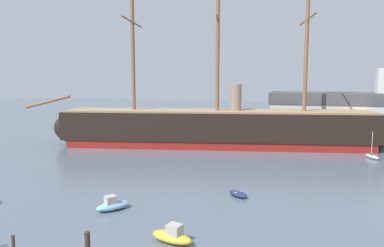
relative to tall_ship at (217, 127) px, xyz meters
name	(u,v)px	position (x,y,z in m)	size (l,w,h in m)	color
tall_ship	(217,127)	(0.00, 0.00, 0.00)	(71.32, 20.82, 34.61)	maroon
motorboat_foreground_right	(172,236)	(6.10, -42.48, -3.22)	(3.99, 2.42, 1.56)	gold
motorboat_near_centre	(113,205)	(-2.23, -37.22, -3.24)	(3.35, 3.76, 1.51)	#7FB2D6
dinghy_mid_right	(238,194)	(9.25, -29.38, -3.46)	(2.78, 2.50, 0.62)	#1E284C
sailboat_far_right	(372,156)	(27.24, -3.06, -3.39)	(2.34, 3.61, 4.53)	silver
sailboat_distant_centre	(223,137)	(-0.87, 9.58, -3.41)	(2.71, 3.22, 4.26)	orange
mooring_piling_nearest	(88,244)	(0.85, -46.56, -2.80)	(0.41, 0.41, 1.94)	#382B1E
mooring_piling_right_pair	(13,246)	(-4.38, -48.26, -2.91)	(0.26, 0.26, 1.71)	#423323
dockside_warehouse_right	(382,117)	(32.05, 15.91, 1.34)	(49.98, 15.10, 15.38)	#565659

